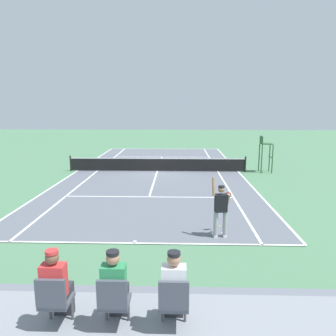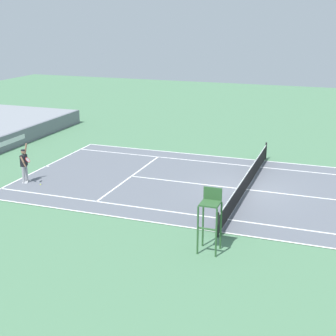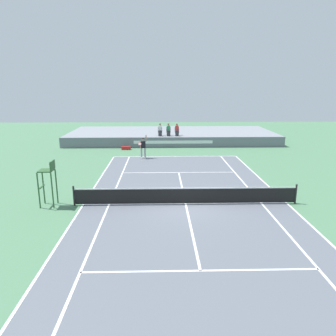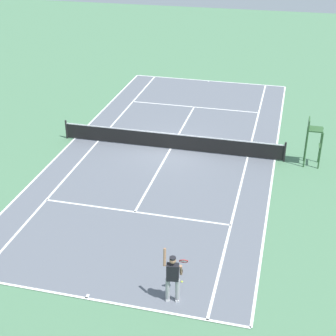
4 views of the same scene
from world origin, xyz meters
TOP-DOWN VIEW (x-y plane):
  - ground_plane at (0.00, 0.00)m, footprint 80.00×80.00m
  - court at (0.00, 0.00)m, footprint 11.08×23.88m
  - net at (0.00, 0.00)m, footprint 11.98×0.10m
  - tennis_player at (-2.84, 11.28)m, footprint 0.75×0.71m
  - tennis_ball at (-2.93, 10.31)m, footprint 0.07×0.07m
  - umpire_chair at (-7.20, 0.00)m, footprint 0.77×0.77m

SIDE VIEW (x-z plane):
  - ground_plane at x=0.00m, z-range 0.00..0.00m
  - court at x=0.00m, z-range 0.00..0.02m
  - tennis_ball at x=-2.93m, z-range 0.00..0.07m
  - net at x=0.00m, z-range -0.01..1.06m
  - tennis_player at x=-2.84m, z-range -0.05..2.04m
  - umpire_chair at x=-7.20m, z-range 0.34..2.78m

